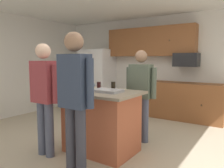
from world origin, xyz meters
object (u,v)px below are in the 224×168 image
(person_host_foreground, at_px, (141,90))
(serving_tray, at_px, (107,91))
(tumbler_amber, at_px, (83,85))
(mug_ceramic_white, at_px, (91,85))
(kitchen_island, at_px, (102,121))
(glass_short_whisky, at_px, (75,86))
(glass_pilsner, at_px, (113,86))
(microwave_over_range, at_px, (186,60))
(person_guest_right, at_px, (75,94))
(person_guest_left, at_px, (44,92))
(refrigerator, at_px, (97,79))
(mug_blue_stoneware, at_px, (78,88))
(glass_stout_tall, at_px, (87,87))
(glass_dark_ale, at_px, (99,86))

(person_host_foreground, relative_size, serving_tray, 3.67)
(tumbler_amber, distance_m, mug_ceramic_white, 0.25)
(kitchen_island, bearing_deg, serving_tray, -11.13)
(glass_short_whisky, distance_m, mug_ceramic_white, 0.38)
(glass_pilsner, bearing_deg, kitchen_island, -101.01)
(microwave_over_range, height_order, person_guest_right, person_guest_right)
(microwave_over_range, height_order, tumbler_amber, microwave_over_range)
(person_guest_left, height_order, mug_ceramic_white, person_guest_left)
(refrigerator, distance_m, kitchen_island, 3.30)
(kitchen_island, distance_m, glass_short_whisky, 0.70)
(mug_blue_stoneware, bearing_deg, glass_pilsner, 49.22)
(glass_short_whisky, bearing_deg, person_guest_right, -47.29)
(mug_ceramic_white, bearing_deg, mug_blue_stoneware, -80.46)
(kitchen_island, distance_m, person_guest_right, 0.96)
(glass_stout_tall, distance_m, mug_ceramic_white, 0.47)
(glass_stout_tall, bearing_deg, tumbler_amber, 145.74)
(kitchen_island, height_order, mug_blue_stoneware, mug_blue_stoneware)
(mug_ceramic_white, distance_m, serving_tray, 0.59)
(microwave_over_range, distance_m, serving_tray, 2.79)
(microwave_over_range, height_order, person_host_foreground, person_host_foreground)
(person_guest_right, bearing_deg, refrigerator, 21.45)
(microwave_over_range, relative_size, tumbler_amber, 3.89)
(person_guest_left, distance_m, tumbler_amber, 0.64)
(refrigerator, height_order, kitchen_island, refrigerator)
(mug_blue_stoneware, bearing_deg, person_guest_left, -124.59)
(person_guest_right, xyz_separation_m, glass_pilsner, (-0.11, 1.03, -0.01))
(person_host_foreground, xyz_separation_m, person_guest_left, (-0.93, -1.33, 0.05))
(kitchen_island, relative_size, tumbler_amber, 8.23)
(person_guest_left, relative_size, serving_tray, 3.84)
(person_guest_right, relative_size, glass_pilsner, 13.86)
(tumbler_amber, relative_size, mug_ceramic_white, 1.10)
(refrigerator, distance_m, mug_ceramic_white, 2.84)
(microwave_over_range, relative_size, mug_ceramic_white, 4.30)
(person_guest_left, xyz_separation_m, tumbler_amber, (0.24, 0.59, 0.06))
(refrigerator, relative_size, person_guest_right, 0.99)
(glass_stout_tall, bearing_deg, person_guest_left, -136.19)
(refrigerator, bearing_deg, glass_dark_ale, -52.20)
(person_guest_right, bearing_deg, mug_ceramic_white, 16.98)
(mug_blue_stoneware, xyz_separation_m, serving_tray, (0.45, 0.15, -0.03))
(glass_stout_tall, bearing_deg, mug_blue_stoneware, -171.36)
(person_guest_right, distance_m, glass_stout_tall, 0.70)
(glass_short_whisky, height_order, tumbler_amber, tumbler_amber)
(glass_dark_ale, height_order, serving_tray, glass_dark_ale)
(person_guest_right, bearing_deg, glass_pilsner, -5.71)
(glass_short_whisky, bearing_deg, mug_blue_stoneware, -27.28)
(person_host_foreground, height_order, glass_short_whisky, person_host_foreground)
(tumbler_amber, distance_m, serving_tray, 0.50)
(refrigerator, xyz_separation_m, kitchen_island, (2.04, -2.57, -0.39))
(glass_stout_tall, height_order, mug_ceramic_white, glass_stout_tall)
(microwave_over_range, bearing_deg, mug_ceramic_white, -111.55)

